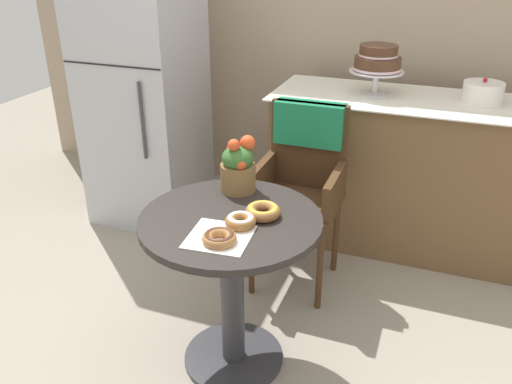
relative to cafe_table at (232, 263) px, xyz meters
name	(u,v)px	position (x,y,z in m)	size (l,w,h in m)	color
ground_plane	(234,358)	(0.00, 0.00, -0.51)	(8.00, 8.00, 0.00)	gray
cafe_table	(232,263)	(0.00, 0.00, 0.00)	(0.72, 0.72, 0.72)	#282321
wicker_chair	(303,167)	(0.08, 0.76, 0.13)	(0.42, 0.45, 0.95)	#472D19
paper_napkin	(220,237)	(0.02, -0.15, 0.21)	(0.22, 0.22, 0.00)	white
donut_front	(240,221)	(0.06, -0.05, 0.24)	(0.12, 0.12, 0.04)	#936033
donut_mid	(219,237)	(0.04, -0.19, 0.23)	(0.12, 0.12, 0.04)	#AD7542
donut_side	(263,211)	(0.12, 0.05, 0.24)	(0.14, 0.14, 0.05)	#936033
flower_vase	(238,166)	(-0.06, 0.24, 0.32)	(0.15, 0.15, 0.24)	brown
display_counter	(404,173)	(0.55, 1.30, -0.05)	(1.56, 0.62, 0.90)	brown
tiered_cake_stand	(378,62)	(0.33, 1.30, 0.58)	(0.30, 0.30, 0.28)	silver
round_layer_cake	(483,93)	(0.89, 1.34, 0.45)	(0.21, 0.21, 0.14)	white
refrigerator	(143,90)	(-1.05, 1.10, 0.34)	(0.64, 0.63, 1.70)	#B7BABF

